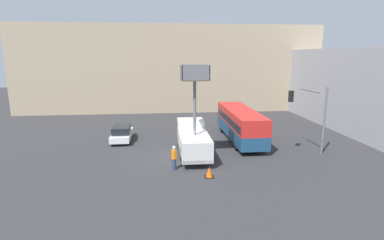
{
  "coord_description": "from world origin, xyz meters",
  "views": [
    {
      "loc": [
        -1.31,
        -22.54,
        8.11
      ],
      "look_at": [
        1.17,
        1.93,
        2.81
      ],
      "focal_mm": 28.0,
      "sensor_mm": 36.0,
      "label": 1
    }
  ],
  "objects_px": {
    "utility_truck": "(193,137)",
    "road_worker_directing": "(246,137)",
    "parked_car_curbside": "(122,133)",
    "city_bus": "(240,122)",
    "traffic_light_pole": "(312,109)",
    "traffic_cone_near_truck": "(209,172)",
    "road_worker_near_truck": "(174,158)"
  },
  "relations": [
    {
      "from": "utility_truck",
      "to": "road_worker_directing",
      "type": "height_order",
      "value": "utility_truck"
    },
    {
      "from": "parked_car_curbside",
      "to": "road_worker_directing",
      "type": "bearing_deg",
      "value": -16.57
    },
    {
      "from": "utility_truck",
      "to": "city_bus",
      "type": "bearing_deg",
      "value": 38.73
    },
    {
      "from": "traffic_light_pole",
      "to": "traffic_cone_near_truck",
      "type": "distance_m",
      "value": 10.45
    },
    {
      "from": "road_worker_directing",
      "to": "parked_car_curbside",
      "type": "relative_size",
      "value": 0.44
    },
    {
      "from": "traffic_light_pole",
      "to": "road_worker_near_truck",
      "type": "distance_m",
      "value": 11.95
    },
    {
      "from": "utility_truck",
      "to": "traffic_cone_near_truck",
      "type": "relative_size",
      "value": 10.34
    },
    {
      "from": "utility_truck",
      "to": "traffic_cone_near_truck",
      "type": "distance_m",
      "value": 4.92
    },
    {
      "from": "traffic_cone_near_truck",
      "to": "city_bus",
      "type": "bearing_deg",
      "value": 63.26
    },
    {
      "from": "city_bus",
      "to": "traffic_light_pole",
      "type": "xyz_separation_m",
      "value": [
        4.62,
        -4.89,
        2.07
      ]
    },
    {
      "from": "road_worker_near_truck",
      "to": "traffic_cone_near_truck",
      "type": "height_order",
      "value": "road_worker_near_truck"
    },
    {
      "from": "traffic_cone_near_truck",
      "to": "road_worker_directing",
      "type": "bearing_deg",
      "value": 55.39
    },
    {
      "from": "city_bus",
      "to": "traffic_light_pole",
      "type": "relative_size",
      "value": 1.79
    },
    {
      "from": "city_bus",
      "to": "parked_car_curbside",
      "type": "bearing_deg",
      "value": 90.63
    },
    {
      "from": "traffic_light_pole",
      "to": "road_worker_directing",
      "type": "distance_m",
      "value": 6.01
    },
    {
      "from": "utility_truck",
      "to": "road_worker_directing",
      "type": "distance_m",
      "value": 5.24
    },
    {
      "from": "city_bus",
      "to": "traffic_cone_near_truck",
      "type": "height_order",
      "value": "city_bus"
    },
    {
      "from": "city_bus",
      "to": "utility_truck",
      "type": "bearing_deg",
      "value": 133.92
    },
    {
      "from": "road_worker_directing",
      "to": "parked_car_curbside",
      "type": "xyz_separation_m",
      "value": [
        -11.4,
        3.39,
        -0.21
      ]
    },
    {
      "from": "utility_truck",
      "to": "traffic_light_pole",
      "type": "distance_m",
      "value": 9.97
    },
    {
      "from": "road_worker_near_truck",
      "to": "parked_car_curbside",
      "type": "relative_size",
      "value": 0.41
    },
    {
      "from": "utility_truck",
      "to": "city_bus",
      "type": "xyz_separation_m",
      "value": [
        5.04,
        4.04,
        0.24
      ]
    },
    {
      "from": "utility_truck",
      "to": "road_worker_directing",
      "type": "xyz_separation_m",
      "value": [
        4.97,
        1.57,
        -0.57
      ]
    },
    {
      "from": "road_worker_near_truck",
      "to": "road_worker_directing",
      "type": "relative_size",
      "value": 0.94
    },
    {
      "from": "city_bus",
      "to": "parked_car_curbside",
      "type": "distance_m",
      "value": 11.56
    },
    {
      "from": "city_bus",
      "to": "road_worker_near_truck",
      "type": "relative_size",
      "value": 5.69
    },
    {
      "from": "city_bus",
      "to": "road_worker_near_truck",
      "type": "bearing_deg",
      "value": 141.81
    },
    {
      "from": "city_bus",
      "to": "parked_car_curbside",
      "type": "xyz_separation_m",
      "value": [
        -11.48,
        0.92,
        -1.03
      ]
    },
    {
      "from": "utility_truck",
      "to": "road_worker_near_truck",
      "type": "height_order",
      "value": "utility_truck"
    },
    {
      "from": "utility_truck",
      "to": "traffic_cone_near_truck",
      "type": "bearing_deg",
      "value": -82.51
    },
    {
      "from": "city_bus",
      "to": "road_worker_directing",
      "type": "height_order",
      "value": "city_bus"
    },
    {
      "from": "city_bus",
      "to": "traffic_cone_near_truck",
      "type": "relative_size",
      "value": 14.15
    }
  ]
}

